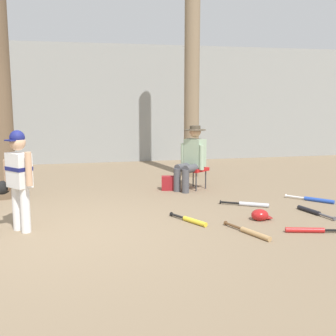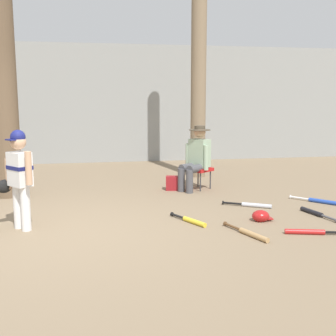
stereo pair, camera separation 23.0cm
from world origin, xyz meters
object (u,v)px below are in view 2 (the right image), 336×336
(bat_yellow_trainer, at_px, (192,221))
(bat_aluminum_silver, at_px, (253,205))
(seated_spectator, at_px, (196,156))
(bat_blue_youth, at_px, (320,201))
(bat_wood_tan, at_px, (250,234))
(tree_behind_spectator, at_px, (199,63))
(folding_stool, at_px, (199,170))
(handbag_beside_stool, at_px, (175,183))
(bat_black_composite, at_px, (314,213))
(bat_red_barrel, at_px, (310,232))
(young_ballplayer, at_px, (19,173))
(tree_near_player, at_px, (1,71))
(batting_helmet_red, at_px, (261,216))

(bat_yellow_trainer, distance_m, bat_aluminum_silver, 1.35)
(seated_spectator, height_order, bat_blue_youth, seated_spectator)
(bat_wood_tan, bearing_deg, bat_aluminum_silver, 67.51)
(tree_behind_spectator, bearing_deg, folding_stool, -102.72)
(seated_spectator, distance_m, bat_wood_tan, 2.87)
(handbag_beside_stool, height_order, bat_black_composite, handbag_beside_stool)
(bat_red_barrel, bearing_deg, bat_yellow_trainer, 151.28)
(seated_spectator, bearing_deg, bat_blue_youth, -37.94)
(young_ballplayer, bearing_deg, bat_black_composite, -0.49)
(seated_spectator, xyz_separation_m, handbag_beside_stool, (-0.39, 0.05, -0.51))
(young_ballplayer, relative_size, bat_aluminum_silver, 1.85)
(bat_black_composite, bearing_deg, seated_spectator, 122.61)
(tree_behind_spectator, distance_m, folding_stool, 2.48)
(tree_near_player, height_order, folding_stool, tree_near_player)
(batting_helmet_red, bearing_deg, handbag_beside_stool, 109.30)
(tree_near_player, distance_m, tree_behind_spectator, 3.99)
(handbag_beside_stool, relative_size, batting_helmet_red, 1.18)
(bat_yellow_trainer, distance_m, batting_helmet_red, 0.98)
(tree_behind_spectator, bearing_deg, bat_black_composite, -74.92)
(tree_near_player, relative_size, handbag_beside_stool, 14.47)
(tree_near_player, relative_size, batting_helmet_red, 17.03)
(tree_behind_spectator, bearing_deg, tree_near_player, -160.97)
(handbag_beside_stool, xyz_separation_m, bat_black_composite, (1.69, -2.08, -0.10))
(bat_black_composite, xyz_separation_m, batting_helmet_red, (-0.90, -0.16, 0.04))
(handbag_beside_stool, bearing_deg, seated_spectator, -7.43)
(bat_yellow_trainer, bearing_deg, bat_red_barrel, -28.72)
(bat_wood_tan, height_order, bat_aluminum_silver, same)
(tree_behind_spectator, bearing_deg, young_ballplayer, -133.64)
(handbag_beside_stool, height_order, batting_helmet_red, handbag_beside_stool)
(folding_stool, bearing_deg, bat_aluminum_silver, -71.67)
(young_ballplayer, distance_m, bat_aluminum_silver, 3.53)
(bat_aluminum_silver, bearing_deg, bat_yellow_trainer, -149.15)
(bat_black_composite, distance_m, bat_red_barrel, 0.99)
(folding_stool, distance_m, handbag_beside_stool, 0.52)
(bat_blue_youth, relative_size, bat_black_composite, 0.91)
(tree_near_player, distance_m, bat_yellow_trainer, 4.15)
(folding_stool, distance_m, bat_yellow_trainer, 2.30)
(seated_spectator, bearing_deg, bat_wood_tan, -89.89)
(bat_aluminum_silver, bearing_deg, bat_red_barrel, -81.98)
(batting_helmet_red, bearing_deg, bat_wood_tan, -122.46)
(young_ballplayer, xyz_separation_m, handbag_beside_stool, (2.45, 2.04, -0.61))
(bat_wood_tan, xyz_separation_m, batting_helmet_red, (0.39, 0.61, 0.04))
(folding_stool, xyz_separation_m, seated_spectator, (-0.08, -0.06, 0.28))
(bat_aluminum_silver, bearing_deg, seated_spectator, 111.82)
(folding_stool, relative_size, bat_yellow_trainer, 0.84)
(bat_red_barrel, bearing_deg, seated_spectator, 105.14)
(folding_stool, distance_m, bat_red_barrel, 3.02)
(folding_stool, bearing_deg, batting_helmet_red, -82.01)
(tree_behind_spectator, relative_size, young_ballplayer, 4.09)
(bat_aluminum_silver, bearing_deg, folding_stool, 108.33)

